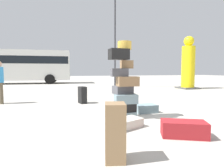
% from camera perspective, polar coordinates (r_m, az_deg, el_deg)
% --- Properties ---
extents(ground_plane, '(80.00, 80.00, 0.00)m').
position_cam_1_polar(ground_plane, '(5.05, 4.17, -9.78)').
color(ground_plane, '#ADA89E').
extents(suitcase_tower, '(0.79, 0.62, 1.95)m').
position_cam_1_polar(suitcase_tower, '(4.59, 3.66, -0.93)').
color(suitcase_tower, gray).
rests_on(suitcase_tower, ground).
extents(suitcase_cream_upright_blue, '(0.81, 0.62, 0.19)m').
position_cam_1_polar(suitcase_cream_upright_blue, '(3.94, 4.44, -12.34)').
color(suitcase_cream_upright_blue, beige).
rests_on(suitcase_cream_upright_blue, ground).
extents(suitcase_maroon_white_trunk, '(0.88, 0.67, 0.29)m').
position_cam_1_polar(suitcase_maroon_white_trunk, '(3.67, 21.81, -13.08)').
color(suitcase_maroon_white_trunk, maroon).
rests_on(suitcase_maroon_white_trunk, ground).
extents(suitcase_black_foreground_near, '(0.32, 0.42, 0.63)m').
position_cam_1_polar(suitcase_black_foreground_near, '(6.86, -9.37, -3.45)').
color(suitcase_black_foreground_near, black).
rests_on(suitcase_black_foreground_near, ground).
extents(suitcase_slate_behind_tower, '(0.63, 0.42, 0.23)m').
position_cam_1_polar(suitcase_slate_behind_tower, '(5.42, 10.66, -7.61)').
color(suitcase_slate_behind_tower, gray).
rests_on(suitcase_slate_behind_tower, ground).
extents(suitcase_brown_right_side, '(0.33, 0.35, 0.79)m').
position_cam_1_polar(suitcase_brown_right_side, '(2.50, 0.97, -15.01)').
color(suitcase_brown_right_side, olive).
rests_on(suitcase_brown_right_side, ground).
extents(yellow_dummy_statue, '(1.22, 1.22, 3.57)m').
position_cam_1_polar(yellow_dummy_statue, '(13.41, 23.00, 5.37)').
color(yellow_dummy_statue, yellow).
rests_on(yellow_dummy_statue, ground).
extents(parked_bus, '(10.34, 3.26, 3.15)m').
position_cam_1_polar(parked_bus, '(19.56, -28.45, 5.46)').
color(parked_bus, silver).
rests_on(parked_bus, ground).
extents(lamp_post, '(0.36, 0.36, 7.13)m').
position_cam_1_polar(lamp_post, '(13.50, 0.96, 18.46)').
color(lamp_post, '#333338').
rests_on(lamp_post, ground).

